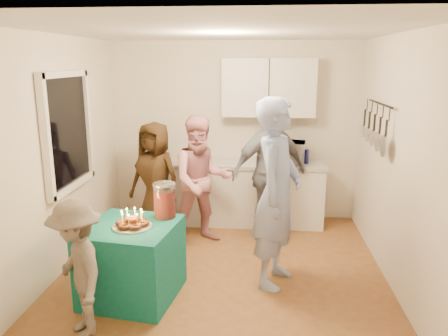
# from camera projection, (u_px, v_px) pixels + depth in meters

# --- Properties ---
(floor) EXTENTS (4.00, 4.00, 0.00)m
(floor) POSITION_uv_depth(u_px,v_px,m) (221.00, 276.00, 4.83)
(floor) COLOR brown
(floor) RESTS_ON ground
(ceiling) EXTENTS (4.00, 4.00, 0.00)m
(ceiling) POSITION_uv_depth(u_px,v_px,m) (221.00, 31.00, 4.21)
(ceiling) COLOR white
(ceiling) RESTS_ON floor
(back_wall) EXTENTS (3.60, 3.60, 0.00)m
(back_wall) POSITION_uv_depth(u_px,v_px,m) (234.00, 131.00, 6.45)
(back_wall) COLOR silver
(back_wall) RESTS_ON floor
(left_wall) EXTENTS (4.00, 4.00, 0.00)m
(left_wall) POSITION_uv_depth(u_px,v_px,m) (54.00, 159.00, 4.67)
(left_wall) COLOR silver
(left_wall) RESTS_ON floor
(right_wall) EXTENTS (4.00, 4.00, 0.00)m
(right_wall) POSITION_uv_depth(u_px,v_px,m) (400.00, 166.00, 4.37)
(right_wall) COLOR silver
(right_wall) RESTS_ON floor
(window_night) EXTENTS (0.04, 1.00, 1.20)m
(window_night) POSITION_uv_depth(u_px,v_px,m) (67.00, 131.00, 4.90)
(window_night) COLOR black
(window_night) RESTS_ON left_wall
(counter) EXTENTS (2.20, 0.58, 0.86)m
(counter) POSITION_uv_depth(u_px,v_px,m) (246.00, 194.00, 6.36)
(counter) COLOR white
(counter) RESTS_ON floor
(countertop) EXTENTS (2.24, 0.62, 0.05)m
(countertop) POSITION_uv_depth(u_px,v_px,m) (246.00, 164.00, 6.25)
(countertop) COLOR beige
(countertop) RESTS_ON counter
(upper_cabinet) EXTENTS (1.30, 0.30, 0.80)m
(upper_cabinet) POSITION_uv_depth(u_px,v_px,m) (269.00, 88.00, 6.11)
(upper_cabinet) COLOR white
(upper_cabinet) RESTS_ON back_wall
(pot_rack) EXTENTS (0.12, 1.00, 0.60)m
(pot_rack) POSITION_uv_depth(u_px,v_px,m) (376.00, 126.00, 4.98)
(pot_rack) COLOR black
(pot_rack) RESTS_ON right_wall
(microwave) EXTENTS (0.60, 0.45, 0.31)m
(microwave) POSITION_uv_depth(u_px,v_px,m) (285.00, 152.00, 6.16)
(microwave) COLOR white
(microwave) RESTS_ON countertop
(party_table) EXTENTS (0.97, 0.97, 0.76)m
(party_table) POSITION_uv_depth(u_px,v_px,m) (132.00, 261.00, 4.35)
(party_table) COLOR #0F695F
(party_table) RESTS_ON floor
(donut_cake) EXTENTS (0.38, 0.38, 0.18)m
(donut_cake) POSITION_uv_depth(u_px,v_px,m) (132.00, 218.00, 4.19)
(donut_cake) COLOR #381C0C
(donut_cake) RESTS_ON party_table
(punch_jar) EXTENTS (0.22, 0.22, 0.34)m
(punch_jar) POSITION_uv_depth(u_px,v_px,m) (165.00, 201.00, 4.44)
(punch_jar) COLOR red
(punch_jar) RESTS_ON party_table
(man_birthday) EXTENTS (0.68, 0.84, 1.98)m
(man_birthday) POSITION_uv_depth(u_px,v_px,m) (277.00, 194.00, 4.49)
(man_birthday) COLOR #9AACE0
(man_birthday) RESTS_ON floor
(woman_back_left) EXTENTS (0.88, 0.73, 1.54)m
(woman_back_left) POSITION_uv_depth(u_px,v_px,m) (155.00, 179.00, 5.90)
(woman_back_left) COLOR brown
(woman_back_left) RESTS_ON floor
(woman_back_center) EXTENTS (0.98, 0.87, 1.66)m
(woman_back_center) POSITION_uv_depth(u_px,v_px,m) (202.00, 181.00, 5.57)
(woman_back_center) COLOR #C96882
(woman_back_center) RESTS_ON floor
(woman_back_right) EXTENTS (1.16, 0.94, 1.84)m
(woman_back_right) POSITION_uv_depth(u_px,v_px,m) (269.00, 173.00, 5.61)
(woman_back_right) COLOR black
(woman_back_right) RESTS_ON floor
(child_near_left) EXTENTS (0.84, 0.90, 1.21)m
(child_near_left) POSITION_uv_depth(u_px,v_px,m) (77.00, 269.00, 3.69)
(child_near_left) COLOR #61574D
(child_near_left) RESTS_ON floor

